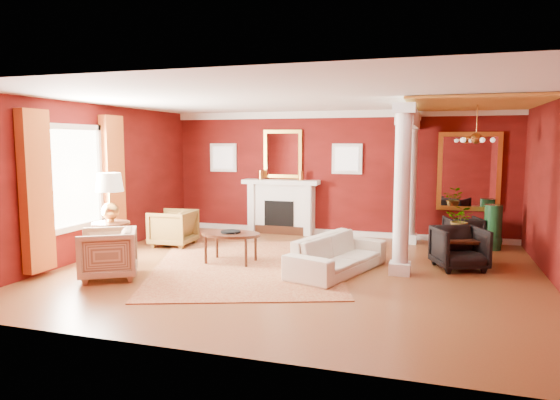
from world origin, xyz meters
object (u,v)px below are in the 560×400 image
(coffee_table, at_px, (231,235))
(side_table, at_px, (110,202))
(armchair_leopard, at_px, (173,226))
(dining_table, at_px, (458,240))
(sofa, at_px, (338,248))
(armchair_stripe, at_px, (108,251))

(coffee_table, xyz_separation_m, side_table, (-1.99, -0.74, 0.62))
(armchair_leopard, bearing_deg, dining_table, 91.65)
(sofa, height_order, armchair_leopard, armchair_leopard)
(coffee_table, relative_size, side_table, 0.67)
(armchair_leopard, bearing_deg, armchair_stripe, 3.50)
(coffee_table, height_order, dining_table, dining_table)
(coffee_table, distance_m, side_table, 2.21)
(sofa, distance_m, coffee_table, 1.97)
(side_table, bearing_deg, armchair_leopard, 82.34)
(sofa, relative_size, side_table, 1.28)
(armchair_leopard, xyz_separation_m, coffee_table, (1.75, -1.03, 0.09))
(armchair_stripe, xyz_separation_m, coffee_table, (1.48, 1.53, 0.07))
(side_table, distance_m, dining_table, 6.36)
(side_table, bearing_deg, dining_table, 20.18)
(armchair_leopard, height_order, armchair_stripe, armchair_stripe)
(dining_table, bearing_deg, side_table, 100.12)
(armchair_stripe, xyz_separation_m, side_table, (-0.51, 0.80, 0.68))
(sofa, bearing_deg, coffee_table, 106.63)
(sofa, relative_size, coffee_table, 1.91)
(coffee_table, relative_size, dining_table, 0.79)
(armchair_leopard, height_order, dining_table, armchair_leopard)
(side_table, bearing_deg, coffee_table, 20.30)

